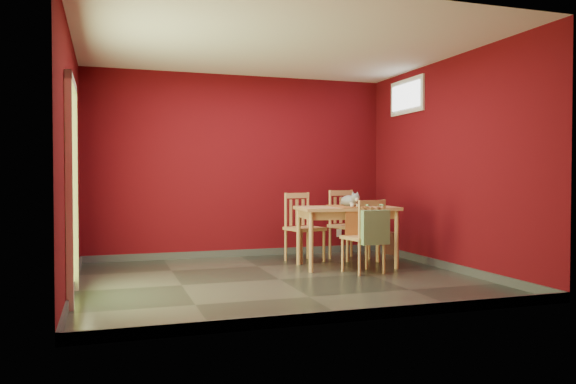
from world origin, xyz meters
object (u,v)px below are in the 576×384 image
object	(u,v)px
chair_far_right	(347,224)
chair_near	(365,236)
chair_far_left	(303,226)
tote_bag	(375,227)
cat	(350,199)
dining_table	(347,214)
picture_frame	(389,243)

from	to	relation	value
chair_far_right	chair_near	world-z (taller)	chair_far_right
chair_far_left	chair_far_right	bearing A→B (deg)	0.34
chair_far_left	tote_bag	bearing A→B (deg)	-73.35
chair_near	cat	bearing A→B (deg)	86.96
chair_near	tote_bag	size ratio (longest dim) A/B	1.89
dining_table	picture_frame	size ratio (longest dim) A/B	3.56
chair_far_right	dining_table	bearing A→B (deg)	-114.96
tote_bag	cat	size ratio (longest dim) A/B	1.15
tote_bag	dining_table	bearing A→B (deg)	93.51
chair_far_right	cat	size ratio (longest dim) A/B	2.38
chair_far_left	chair_near	xyz separation A→B (m)	(0.40, -1.18, -0.03)
dining_table	chair_far_left	bearing A→B (deg)	119.23
dining_table	chair_far_left	size ratio (longest dim) A/B	1.38
chair_far_right	picture_frame	distance (m)	0.85
chair_near	tote_bag	bearing A→B (deg)	-83.77
dining_table	chair_near	xyz separation A→B (m)	(0.02, -0.52, -0.23)
tote_bag	picture_frame	size ratio (longest dim) A/B	1.29
cat	picture_frame	xyz separation A→B (m)	(1.03, 0.83, -0.72)
dining_table	chair_far_left	xyz separation A→B (m)	(-0.37, 0.67, -0.20)
dining_table	cat	size ratio (longest dim) A/B	3.18
chair_far_right	picture_frame	bearing A→B (deg)	12.73
chair_near	picture_frame	distance (m)	1.75
chair_far_right	tote_bag	world-z (taller)	chair_far_right
dining_table	chair_far_right	world-z (taller)	chair_far_right
chair_far_left	chair_near	world-z (taller)	chair_far_left
tote_bag	picture_frame	xyz separation A→B (m)	(1.04, 1.58, -0.40)
dining_table	tote_bag	bearing A→B (deg)	-86.49
chair_far_left	tote_bag	xyz separation A→B (m)	(0.42, -1.40, 0.09)
dining_table	picture_frame	xyz separation A→B (m)	(1.08, 0.85, -0.51)
chair_far_right	tote_bag	bearing A→B (deg)	-100.80
dining_table	tote_bag	size ratio (longest dim) A/B	2.76
chair_far_left	cat	bearing A→B (deg)	-57.09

